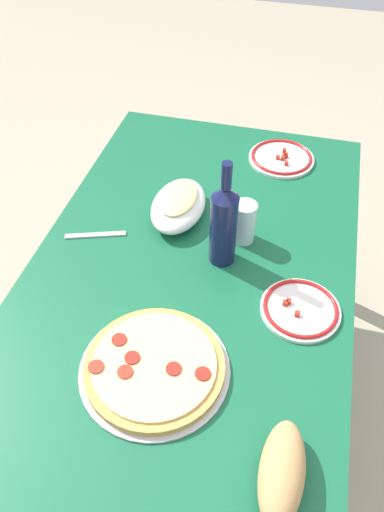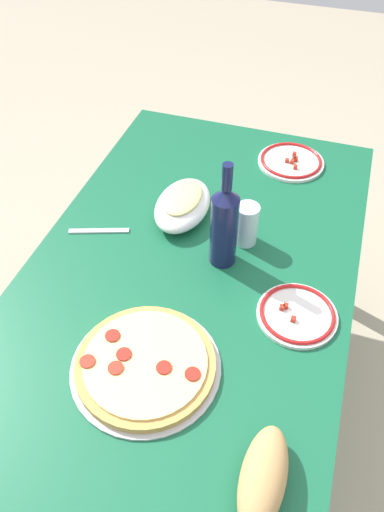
{
  "view_description": "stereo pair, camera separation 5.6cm",
  "coord_description": "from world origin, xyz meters",
  "px_view_note": "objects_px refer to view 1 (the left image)",
  "views": [
    {
      "loc": [
        0.88,
        0.22,
        1.67
      ],
      "look_at": [
        0.0,
        0.0,
        0.74
      ],
      "focal_mm": 35.11,
      "sensor_mm": 36.0,
      "label": 1
    },
    {
      "loc": [
        0.86,
        0.28,
        1.67
      ],
      "look_at": [
        0.0,
        0.0,
        0.74
      ],
      "focal_mm": 35.11,
      "sensor_mm": 36.0,
      "label": 2
    }
  ],
  "objects_px": {
    "water_glass": "(244,222)",
    "bread_loaf": "(282,472)",
    "pepperoni_pizza": "(152,366)",
    "dining_table": "(192,291)",
    "side_plate_far": "(300,309)",
    "wine_bottle": "(224,224)",
    "side_plate_near": "(281,158)",
    "baked_pasta_dish": "(178,204)"
  },
  "relations": [
    {
      "from": "wine_bottle",
      "to": "pepperoni_pizza",
      "type": "bearing_deg",
      "value": -11.6
    },
    {
      "from": "wine_bottle",
      "to": "side_plate_near",
      "type": "height_order",
      "value": "wine_bottle"
    },
    {
      "from": "pepperoni_pizza",
      "to": "side_plate_near",
      "type": "height_order",
      "value": "pepperoni_pizza"
    },
    {
      "from": "baked_pasta_dish",
      "to": "water_glass",
      "type": "xyz_separation_m",
      "value": [
        0.05,
        0.2,
        0.02
      ]
    },
    {
      "from": "pepperoni_pizza",
      "to": "water_glass",
      "type": "height_order",
      "value": "water_glass"
    },
    {
      "from": "baked_pasta_dish",
      "to": "side_plate_far",
      "type": "xyz_separation_m",
      "value": [
        0.27,
        0.38,
        -0.03
      ]
    },
    {
      "from": "baked_pasta_dish",
      "to": "wine_bottle",
      "type": "relative_size",
      "value": 0.78
    },
    {
      "from": "bread_loaf",
      "to": "side_plate_near",
      "type": "bearing_deg",
      "value": -172.92
    },
    {
      "from": "baked_pasta_dish",
      "to": "side_plate_far",
      "type": "distance_m",
      "value": 0.47
    },
    {
      "from": "baked_pasta_dish",
      "to": "pepperoni_pizza",
      "type": "bearing_deg",
      "value": 9.07
    },
    {
      "from": "water_glass",
      "to": "baked_pasta_dish",
      "type": "bearing_deg",
      "value": -104.75
    },
    {
      "from": "pepperoni_pizza",
      "to": "baked_pasta_dish",
      "type": "height_order",
      "value": "baked_pasta_dish"
    },
    {
      "from": "water_glass",
      "to": "bread_loaf",
      "type": "relative_size",
      "value": 0.61
    },
    {
      "from": "wine_bottle",
      "to": "bread_loaf",
      "type": "bearing_deg",
      "value": 22.68
    },
    {
      "from": "baked_pasta_dish",
      "to": "wine_bottle",
      "type": "height_order",
      "value": "wine_bottle"
    },
    {
      "from": "side_plate_far",
      "to": "pepperoni_pizza",
      "type": "bearing_deg",
      "value": -50.69
    },
    {
      "from": "water_glass",
      "to": "bread_loaf",
      "type": "distance_m",
      "value": 0.65
    },
    {
      "from": "side_plate_near",
      "to": "side_plate_far",
      "type": "relative_size",
      "value": 1.1
    },
    {
      "from": "baked_pasta_dish",
      "to": "dining_table",
      "type": "bearing_deg",
      "value": 25.58
    },
    {
      "from": "water_glass",
      "to": "side_plate_near",
      "type": "distance_m",
      "value": 0.41
    },
    {
      "from": "dining_table",
      "to": "side_plate_far",
      "type": "xyz_separation_m",
      "value": [
        0.09,
        0.29,
        0.12
      ]
    },
    {
      "from": "wine_bottle",
      "to": "side_plate_far",
      "type": "height_order",
      "value": "wine_bottle"
    },
    {
      "from": "dining_table",
      "to": "pepperoni_pizza",
      "type": "relative_size",
      "value": 4.19
    },
    {
      "from": "dining_table",
      "to": "wine_bottle",
      "type": "height_order",
      "value": "wine_bottle"
    },
    {
      "from": "side_plate_far",
      "to": "bread_loaf",
      "type": "xyz_separation_m",
      "value": [
        0.41,
        0.0,
        0.03
      ]
    },
    {
      "from": "wine_bottle",
      "to": "side_plate_far",
      "type": "relative_size",
      "value": 1.58
    },
    {
      "from": "dining_table",
      "to": "side_plate_far",
      "type": "distance_m",
      "value": 0.33
    },
    {
      "from": "dining_table",
      "to": "wine_bottle",
      "type": "xyz_separation_m",
      "value": [
        -0.04,
        0.07,
        0.24
      ]
    },
    {
      "from": "side_plate_near",
      "to": "side_plate_far",
      "type": "height_order",
      "value": "same"
    },
    {
      "from": "water_glass",
      "to": "side_plate_near",
      "type": "xyz_separation_m",
      "value": [
        -0.4,
        0.06,
        -0.05
      ]
    },
    {
      "from": "pepperoni_pizza",
      "to": "bread_loaf",
      "type": "height_order",
      "value": "bread_loaf"
    },
    {
      "from": "pepperoni_pizza",
      "to": "wine_bottle",
      "type": "bearing_deg",
      "value": 168.4
    },
    {
      "from": "side_plate_near",
      "to": "water_glass",
      "type": "bearing_deg",
      "value": -8.03
    },
    {
      "from": "wine_bottle",
      "to": "side_plate_far",
      "type": "distance_m",
      "value": 0.28
    },
    {
      "from": "wine_bottle",
      "to": "baked_pasta_dish",
      "type": "bearing_deg",
      "value": -131.65
    },
    {
      "from": "side_plate_near",
      "to": "side_plate_far",
      "type": "xyz_separation_m",
      "value": [
        0.62,
        0.12,
        -0.0
      ]
    },
    {
      "from": "baked_pasta_dish",
      "to": "water_glass",
      "type": "distance_m",
      "value": 0.21
    },
    {
      "from": "water_glass",
      "to": "bread_loaf",
      "type": "height_order",
      "value": "water_glass"
    },
    {
      "from": "baked_pasta_dish",
      "to": "water_glass",
      "type": "height_order",
      "value": "water_glass"
    },
    {
      "from": "side_plate_far",
      "to": "baked_pasta_dish",
      "type": "bearing_deg",
      "value": -125.3
    },
    {
      "from": "dining_table",
      "to": "wine_bottle",
      "type": "bearing_deg",
      "value": 119.58
    },
    {
      "from": "pepperoni_pizza",
      "to": "side_plate_far",
      "type": "bearing_deg",
      "value": 129.31
    }
  ]
}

